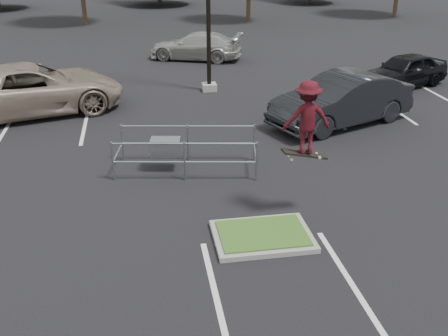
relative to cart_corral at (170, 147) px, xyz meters
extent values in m
plane|color=black|center=(1.74, -4.08, -0.71)|extent=(120.00, 120.00, 0.00)
cube|color=gray|center=(1.74, -4.08, -0.65)|extent=(2.20, 1.60, 0.12)
cube|color=#2D5A1C|center=(1.74, -4.08, -0.58)|extent=(1.95, 1.35, 0.05)
cube|color=white|center=(-2.76, 4.92, -0.71)|extent=(0.12, 5.20, 0.01)
cube|color=white|center=(-5.46, 4.92, -0.71)|extent=(0.12, 5.20, 0.01)
cube|color=white|center=(6.24, 4.92, -0.71)|extent=(0.12, 5.20, 0.01)
cube|color=white|center=(8.94, 4.92, -0.71)|extent=(0.12, 5.20, 0.01)
cube|color=white|center=(11.64, 4.92, -0.71)|extent=(0.12, 5.20, 0.01)
cube|color=white|center=(3.09, -7.08, -0.71)|extent=(0.12, 6.00, 0.01)
cube|color=gray|center=(2.24, 7.92, -0.56)|extent=(0.60, 0.60, 0.30)
cylinder|color=#38281C|center=(-4.26, 26.42, 1.04)|extent=(0.32, 0.32, 3.50)
cylinder|color=#38281C|center=(7.74, 25.72, 0.81)|extent=(0.32, 0.32, 3.04)
cylinder|color=gray|center=(-1.61, -0.42, -0.15)|extent=(0.06, 0.06, 1.13)
cylinder|color=gray|center=(-1.38, 0.94, -0.15)|extent=(0.06, 0.06, 1.13)
cylinder|color=gray|center=(0.33, -0.76, -0.15)|extent=(0.06, 0.06, 1.13)
cylinder|color=gray|center=(0.56, 0.60, -0.15)|extent=(0.06, 0.06, 1.13)
cylinder|color=gray|center=(2.28, -1.09, -0.15)|extent=(0.06, 0.06, 1.13)
cylinder|color=gray|center=(2.51, 0.27, -0.15)|extent=(0.06, 0.06, 1.13)
cylinder|color=gray|center=(0.33, -0.76, -0.17)|extent=(3.90, 0.72, 0.05)
cylinder|color=gray|center=(0.33, -0.76, 0.37)|extent=(3.90, 0.72, 0.05)
cylinder|color=gray|center=(0.56, 0.60, -0.17)|extent=(3.90, 0.72, 0.05)
cylinder|color=gray|center=(0.56, 0.60, 0.37)|extent=(3.90, 0.72, 0.05)
cube|color=gray|center=(-0.14, 0.02, 0.00)|extent=(0.91, 0.65, 0.47)
cube|color=black|center=(2.94, -3.08, 0.86)|extent=(1.12, 0.41, 0.30)
cylinder|color=beige|center=(2.60, -3.19, 0.80)|extent=(0.07, 0.04, 0.07)
cylinder|color=beige|center=(2.60, -2.96, 0.80)|extent=(0.07, 0.04, 0.07)
cylinder|color=beige|center=(3.29, -3.19, 0.80)|extent=(0.07, 0.04, 0.07)
cylinder|color=beige|center=(3.29, -2.96, 0.80)|extent=(0.07, 0.04, 0.07)
imported|color=maroon|center=(2.94, -3.08, 1.76)|extent=(1.11, 0.64, 1.71)
imported|color=gray|center=(-4.76, 5.99, 0.21)|extent=(7.26, 4.81, 1.85)
imported|color=black|center=(6.24, 2.92, 0.17)|extent=(5.69, 3.77, 1.77)
imported|color=black|center=(10.81, 7.13, 0.01)|extent=(4.56, 3.16, 1.44)
imported|color=#B3B4AE|center=(2.46, 13.92, -0.01)|extent=(5.25, 3.61, 1.41)
camera|label=1|loc=(-0.79, -13.88, 5.66)|focal=42.00mm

